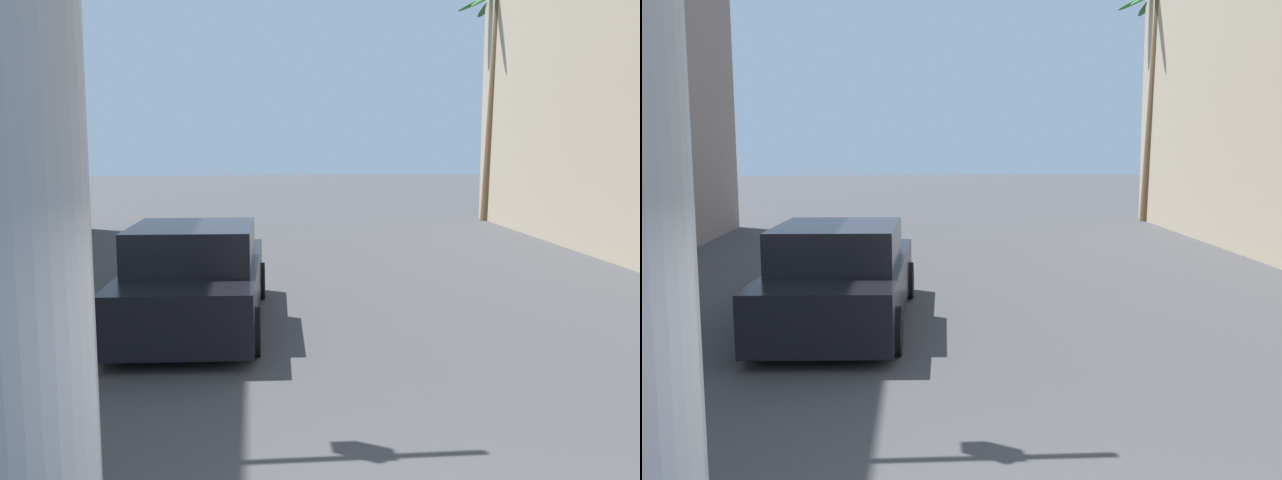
# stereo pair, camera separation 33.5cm
# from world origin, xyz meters

# --- Properties ---
(ground_plane) EXTENTS (89.41, 89.41, 0.00)m
(ground_plane) POSITION_xyz_m (0.00, 10.00, 0.00)
(ground_plane) COLOR #424244
(car_lead) EXTENTS (2.15, 4.95, 1.56)m
(car_lead) POSITION_xyz_m (-1.75, 7.37, 0.70)
(car_lead) COLOR black
(car_lead) RESTS_ON ground
(palm_tree_far_right) EXTENTS (3.15, 3.25, 7.92)m
(palm_tree_far_right) POSITION_xyz_m (7.46, 20.70, 4.81)
(palm_tree_far_right) COLOR brown
(palm_tree_far_right) RESTS_ON ground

